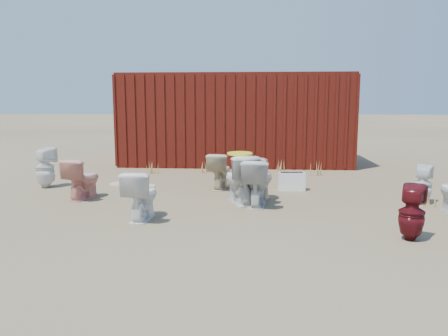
# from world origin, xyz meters

# --- Properties ---
(ground) EXTENTS (100.00, 100.00, 0.00)m
(ground) POSITION_xyz_m (0.00, 0.00, 0.00)
(ground) COLOR brown
(ground) RESTS_ON ground
(shipping_container) EXTENTS (6.00, 2.40, 2.40)m
(shipping_container) POSITION_xyz_m (0.00, 5.20, 1.20)
(shipping_container) COLOR #430C0B
(shipping_container) RESTS_ON ground
(toilet_front_a) EXTENTS (0.45, 0.73, 0.72)m
(toilet_front_a) POSITION_xyz_m (-1.09, -0.79, 0.36)
(toilet_front_a) COLOR white
(toilet_front_a) RESTS_ON ground
(toilet_front_pink) EXTENTS (0.58, 0.78, 0.72)m
(toilet_front_pink) POSITION_xyz_m (-2.47, 0.46, 0.36)
(toilet_front_pink) COLOR #E99887
(toilet_front_pink) RESTS_ON ground
(toilet_front_c) EXTENTS (0.52, 0.80, 0.77)m
(toilet_front_c) POSITION_xyz_m (0.57, 0.15, 0.39)
(toilet_front_c) COLOR silver
(toilet_front_c) RESTS_ON ground
(toilet_front_maroon) EXTENTS (0.42, 0.43, 0.69)m
(toilet_front_maroon) POSITION_xyz_m (2.45, -1.50, 0.35)
(toilet_front_maroon) COLOR #570E14
(toilet_front_maroon) RESTS_ON ground
(toilet_back_a) EXTENTS (0.50, 0.50, 0.80)m
(toilet_back_a) POSITION_xyz_m (-3.60, 1.38, 0.40)
(toilet_back_a) COLOR white
(toilet_back_a) RESTS_ON ground
(toilet_back_beige_left) EXTENTS (0.50, 0.74, 0.71)m
(toilet_back_beige_left) POSITION_xyz_m (-0.14, 1.50, 0.35)
(toilet_back_beige_left) COLOR beige
(toilet_back_beige_left) RESTS_ON ground
(toilet_back_beige_right) EXTENTS (0.64, 0.86, 0.78)m
(toilet_back_beige_right) POSITION_xyz_m (0.59, 0.50, 0.39)
(toilet_back_beige_right) COLOR #C9B093
(toilet_back_beige_right) RESTS_ON ground
(toilet_back_yellowlid) EXTENTS (0.71, 0.92, 0.83)m
(toilet_back_yellowlid) POSITION_xyz_m (0.28, 0.32, 0.41)
(toilet_back_yellowlid) COLOR silver
(toilet_back_yellowlid) RESTS_ON ground
(toilet_back_e) EXTENTS (0.40, 0.40, 0.65)m
(toilet_back_e) POSITION_xyz_m (3.32, 0.50, 0.33)
(toilet_back_e) COLOR white
(toilet_back_e) RESTS_ON ground
(yellow_lid) EXTENTS (0.42, 0.52, 0.02)m
(yellow_lid) POSITION_xyz_m (0.28, 0.32, 0.84)
(yellow_lid) COLOR yellow
(yellow_lid) RESTS_ON toilet_back_yellowlid
(loose_tank) EXTENTS (0.52, 0.25, 0.35)m
(loose_tank) POSITION_xyz_m (1.24, 1.45, 0.17)
(loose_tank) COLOR white
(loose_tank) RESTS_ON ground
(loose_lid_near) EXTENTS (0.47, 0.56, 0.02)m
(loose_lid_near) POSITION_xyz_m (-1.64, 1.54, 0.01)
(loose_lid_near) COLOR beige
(loose_lid_near) RESTS_ON ground
(loose_lid_far) EXTENTS (0.48, 0.55, 0.02)m
(loose_lid_far) POSITION_xyz_m (-2.25, 1.78, 0.01)
(loose_lid_far) COLOR #CCB093
(loose_lid_far) RESTS_ON ground
(weed_clump_a) EXTENTS (0.36, 0.36, 0.27)m
(weed_clump_a) POSITION_xyz_m (-1.85, 3.20, 0.14)
(weed_clump_a) COLOR #A38441
(weed_clump_a) RESTS_ON ground
(weed_clump_b) EXTENTS (0.32, 0.32, 0.28)m
(weed_clump_b) POSITION_xyz_m (0.41, 2.67, 0.14)
(weed_clump_b) COLOR #A38441
(weed_clump_b) RESTS_ON ground
(weed_clump_c) EXTENTS (0.36, 0.36, 0.31)m
(weed_clump_c) POSITION_xyz_m (1.90, 3.11, 0.16)
(weed_clump_c) COLOR #A38441
(weed_clump_c) RESTS_ON ground
(weed_clump_d) EXTENTS (0.30, 0.30, 0.25)m
(weed_clump_d) POSITION_xyz_m (-0.58, 3.42, 0.13)
(weed_clump_d) COLOR #A38441
(weed_clump_d) RESTS_ON ground
(weed_clump_e) EXTENTS (0.34, 0.34, 0.31)m
(weed_clump_e) POSITION_xyz_m (1.16, 3.50, 0.16)
(weed_clump_e) COLOR #A38441
(weed_clump_e) RESTS_ON ground
(weed_clump_f) EXTENTS (0.28, 0.28, 0.23)m
(weed_clump_f) POSITION_xyz_m (3.36, 0.28, 0.12)
(weed_clump_f) COLOR #A38441
(weed_clump_f) RESTS_ON ground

